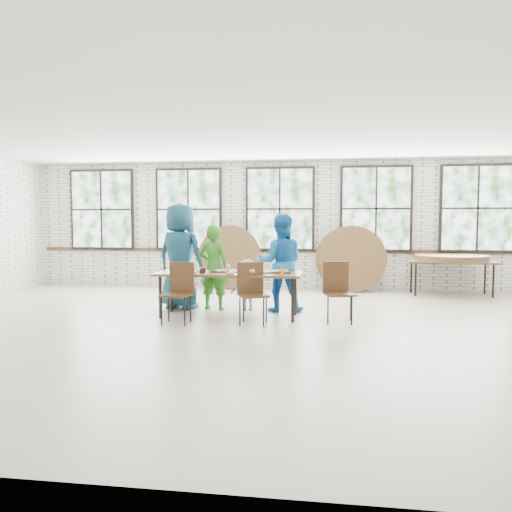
{
  "coord_description": "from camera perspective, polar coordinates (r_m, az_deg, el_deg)",
  "views": [
    {
      "loc": [
        1.07,
        -7.25,
        1.59
      ],
      "look_at": [
        0.0,
        0.4,
        1.05
      ],
      "focal_mm": 35.0,
      "sensor_mm": 36.0,
      "label": 1
    }
  ],
  "objects": [
    {
      "name": "chair_near_right",
      "position": [
        7.76,
        -0.49,
        -3.64
      ],
      "size": [
        0.54,
        0.54,
        0.95
      ],
      "rotation": [
        0.0,
        0.0,
        0.4
      ],
      "color": "#472B17",
      "rests_on": "ground"
    },
    {
      "name": "round_tops_leaning",
      "position": [
        11.42,
        6.11,
        -0.32
      ],
      "size": [
        4.33,
        0.4,
        1.49
      ],
      "color": "brown",
      "rests_on": "ground"
    },
    {
      "name": "chair_spare",
      "position": [
        7.99,
        9.32,
        -3.47
      ],
      "size": [
        0.52,
        0.51,
        0.95
      ],
      "rotation": [
        0.0,
        0.0,
        0.31
      ],
      "color": "#472B17",
      "rests_on": "ground"
    },
    {
      "name": "storage_table",
      "position": [
        11.48,
        21.42,
        -0.79
      ],
      "size": [
        1.86,
        0.91,
        0.74
      ],
      "rotation": [
        0.0,
        0.0,
        -0.09
      ],
      "color": "brown",
      "rests_on": "ground"
    },
    {
      "name": "adult_teal",
      "position": [
        9.12,
        -8.65,
        -0.04
      ],
      "size": [
        1.07,
        0.86,
        1.91
      ],
      "primitive_type": "imported",
      "rotation": [
        0.0,
        0.0,
        2.83
      ],
      "color": "navy",
      "rests_on": "ground"
    },
    {
      "name": "toddler",
      "position": [
        8.9,
        -0.98,
        -3.31
      ],
      "size": [
        0.66,
        0.49,
        0.92
      ],
      "primitive_type": "imported",
      "rotation": [
        0.0,
        0.0,
        3.42
      ],
      "color": "#121136",
      "rests_on": "ground"
    },
    {
      "name": "round_tops_stacked",
      "position": [
        11.47,
        21.43,
        -0.2
      ],
      "size": [
        1.5,
        1.5,
        0.13
      ],
      "color": "brown",
      "rests_on": "storage_table"
    },
    {
      "name": "adult_blue",
      "position": [
        8.78,
        2.82,
        -0.8
      ],
      "size": [
        0.89,
        0.72,
        1.71
      ],
      "primitive_type": "imported",
      "rotation": [
        0.0,
        0.0,
        3.23
      ],
      "color": "#1962AF",
      "rests_on": "ground"
    },
    {
      "name": "room",
      "position": [
        11.73,
        2.74,
        5.16
      ],
      "size": [
        12.0,
        12.0,
        12.0
      ],
      "color": "#BAA994",
      "rests_on": "ground"
    },
    {
      "name": "chair_near_left",
      "position": [
        7.88,
        -8.77,
        -3.56
      ],
      "size": [
        0.49,
        0.48,
        0.95
      ],
      "rotation": [
        0.0,
        0.0,
        -0.2
      ],
      "color": "#472B17",
      "rests_on": "ground"
    },
    {
      "name": "tabletop_clutter",
      "position": [
        8.22,
        -2.48,
        -1.76
      ],
      "size": [
        2.0,
        0.62,
        0.11
      ],
      "color": "black",
      "rests_on": "dining_table"
    },
    {
      "name": "adult_green",
      "position": [
        8.98,
        -4.86,
        -1.29
      ],
      "size": [
        0.61,
        0.46,
        1.53
      ],
      "primitive_type": "imported",
      "rotation": [
        0.0,
        0.0,
        2.96
      ],
      "color": "#2F7D21",
      "rests_on": "ground"
    },
    {
      "name": "dining_table",
      "position": [
        8.27,
        -3.13,
        -2.26
      ],
      "size": [
        2.4,
        0.81,
        0.74
      ],
      "rotation": [
        0.0,
        0.0,
        -0.0
      ],
      "color": "brown",
      "rests_on": "ground"
    }
  ]
}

